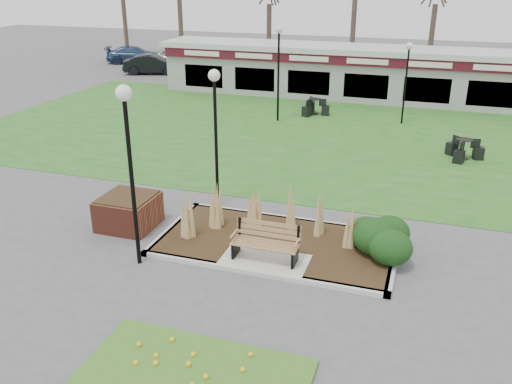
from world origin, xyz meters
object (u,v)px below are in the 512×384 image
(bistro_set_a, at_px, (314,109))
(car_black, at_px, (153,64))
(lamp_post_near_left, at_px, (215,109))
(bistro_set_b, at_px, (463,152))
(lamp_post_mid_right, at_px, (407,65))
(car_blue, at_px, (135,55))
(lamp_post_mid_left, at_px, (128,138))
(car_silver, at_px, (186,56))
(lamp_post_far_left, at_px, (279,52))
(food_pavilion, at_px, (370,73))
(brick_planter, at_px, (128,211))
(park_bench, at_px, (266,242))

(bistro_set_a, xyz_separation_m, car_black, (-13.37, 7.76, 0.38))
(lamp_post_near_left, relative_size, bistro_set_b, 2.91)
(lamp_post_mid_right, height_order, car_blue, lamp_post_mid_right)
(lamp_post_mid_left, bearing_deg, car_silver, 112.88)
(lamp_post_far_left, xyz_separation_m, bistro_set_a, (1.43, 1.75, -3.02))
(food_pavilion, bearing_deg, lamp_post_far_left, -119.56)
(brick_planter, xyz_separation_m, car_blue, (-14.77, 26.00, 0.17))
(car_blue, bearing_deg, car_black, -158.06)
(park_bench, xyz_separation_m, brick_planter, (-4.40, 0.75, -0.11))
(car_black, bearing_deg, lamp_post_mid_right, -132.54)
(park_bench, xyz_separation_m, bistro_set_a, (-2.15, 15.16, -0.30))
(park_bench, height_order, car_black, car_black)
(park_bench, bearing_deg, brick_planter, 170.31)
(bistro_set_b, height_order, car_blue, car_blue)
(park_bench, bearing_deg, car_silver, 118.94)
(lamp_post_near_left, bearing_deg, brick_planter, -130.50)
(food_pavilion, distance_m, lamp_post_mid_left, 21.07)
(park_bench, height_order, lamp_post_far_left, lamp_post_far_left)
(lamp_post_near_left, distance_m, car_black, 23.96)
(lamp_post_near_left, bearing_deg, lamp_post_mid_right, 68.01)
(bistro_set_a, bearing_deg, brick_planter, -98.87)
(lamp_post_mid_right, bearing_deg, lamp_post_far_left, -166.77)
(bistro_set_b, bearing_deg, food_pavilion, 117.20)
(lamp_post_near_left, distance_m, lamp_post_far_left, 10.51)
(car_silver, bearing_deg, lamp_post_near_left, -163.34)
(brick_planter, height_order, bistro_set_b, brick_planter)
(lamp_post_mid_left, xyz_separation_m, lamp_post_mid_right, (5.31, 15.82, -0.54))
(bistro_set_a, xyz_separation_m, bistro_set_b, (7.08, -5.04, 0.00))
(food_pavilion, relative_size, lamp_post_mid_left, 5.40)
(car_black, bearing_deg, park_bench, -163.82)
(park_bench, distance_m, lamp_post_far_left, 14.14)
(car_blue, bearing_deg, bistro_set_a, -145.88)
(park_bench, relative_size, bistro_set_b, 1.16)
(lamp_post_far_left, relative_size, bistro_set_b, 3.09)
(bistro_set_b, bearing_deg, car_black, 147.96)
(food_pavilion, relative_size, bistro_set_a, 16.27)
(lamp_post_mid_right, relative_size, lamp_post_far_left, 0.84)
(lamp_post_mid_right, bearing_deg, brick_planter, -115.38)
(lamp_post_near_left, height_order, bistro_set_a, lamp_post_near_left)
(car_black, relative_size, car_blue, 0.92)
(food_pavilion, height_order, bistro_set_b, food_pavilion)
(park_bench, xyz_separation_m, car_black, (-15.53, 22.92, 0.08))
(park_bench, height_order, lamp_post_mid_right, lamp_post_mid_right)
(lamp_post_near_left, xyz_separation_m, lamp_post_far_left, (-1.06, 10.45, 0.19))
(lamp_post_mid_left, xyz_separation_m, bistro_set_b, (7.99, 11.17, -3.03))
(bistro_set_b, bearing_deg, lamp_post_near_left, -136.11)
(bistro_set_a, height_order, bistro_set_b, same)
(lamp_post_near_left, bearing_deg, car_blue, 124.97)
(park_bench, height_order, lamp_post_mid_left, lamp_post_mid_left)
(park_bench, relative_size, lamp_post_mid_left, 0.37)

